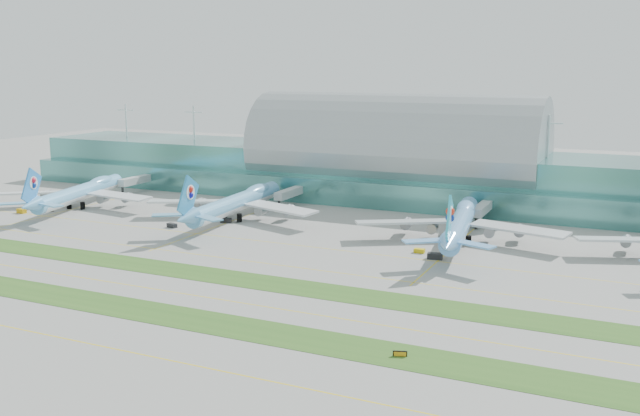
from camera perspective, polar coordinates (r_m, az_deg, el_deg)
The scene contains 18 objects.
ground at distance 184.48m, azimuth -7.24°, elevation -5.76°, with size 700.00×700.00×0.00m, color gray.
terminal at distance 296.14m, azimuth 6.03°, elevation 3.51°, with size 340.00×69.10×36.00m.
grass_strip_near at distance 162.68m, azimuth -12.52°, elevation -8.27°, with size 420.00×12.00×0.08m, color #2D591E.
grass_strip_far at distance 186.09m, azimuth -6.91°, elevation -5.59°, with size 420.00×12.00×0.08m, color #2D591E.
taxiline_a at distance 148.41m, azimuth -17.26°, elevation -10.47°, with size 420.00×0.35×0.01m, color yellow.
taxiline_b at distance 173.36m, azimuth -9.71°, elevation -6.95°, with size 420.00×0.35×0.01m, color yellow.
taxiline_c at distance 199.31m, azimuth -4.49°, elevation -4.41°, with size 420.00×0.35×0.01m, color yellow.
taxiline_d at distance 218.08m, azimuth -1.66°, elevation -3.01°, with size 420.00×0.35×0.01m, color yellow.
airliner_a at distance 291.92m, azimuth -18.61°, elevation 1.27°, with size 61.92×71.45×19.91m.
airliner_b at distance 256.28m, azimuth -6.65°, elevation 0.52°, with size 66.13×75.28×20.71m.
airliner_c at distance 226.02m, azimuth 11.18°, elevation -1.07°, with size 64.97×74.38×20.50m.
gse_a at distance 288.23m, azimuth -22.77°, elevation -0.22°, with size 3.38×2.00×1.65m, color #C6910B.
gse_b at distance 288.16m, azimuth -20.81°, elevation -0.10°, with size 3.54×1.55×1.50m, color black.
gse_c at distance 247.21m, azimuth -11.76°, elevation -1.38°, with size 3.52×1.77×1.45m, color black.
gse_d at distance 251.83m, azimuth -7.54°, elevation -0.98°, with size 3.76×1.95×1.64m, color black.
gse_e at distance 211.39m, azimuth 7.95°, elevation -3.41°, with size 3.09×1.78×1.23m, color gold.
gse_f at distance 205.20m, azimuth 9.18°, elevation -3.81°, with size 4.23×2.14×1.77m, color black.
taxiway_sign_east at distance 137.56m, azimuth 6.42°, elevation -11.52°, with size 2.67×1.13×1.15m.
Camera 1 is at (94.58, -149.08, 53.52)m, focal length 40.00 mm.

